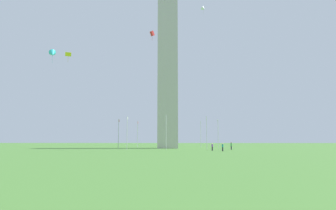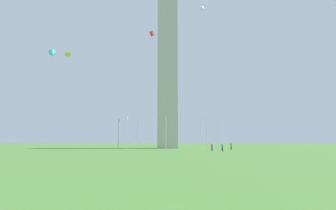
{
  "view_description": "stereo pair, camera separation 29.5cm",
  "coord_description": "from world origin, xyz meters",
  "px_view_note": "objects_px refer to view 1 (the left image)",
  "views": [
    {
      "loc": [
        -84.83,
        -2.73,
        2.36
      ],
      "look_at": [
        0.0,
        0.0,
        11.99
      ],
      "focal_mm": 32.69,
      "sensor_mm": 36.0,
      "label": 1
    },
    {
      "loc": [
        -84.82,
        -3.03,
        2.36
      ],
      "look_at": [
        0.0,
        0.0,
        11.99
      ],
      "focal_mm": 32.69,
      "sensor_mm": 36.0,
      "label": 2
    }
  ],
  "objects_px": {
    "flagpole_sw": "(207,131)",
    "person_purple_shirt": "(212,147)",
    "flagpole_nw": "(201,133)",
    "kite_red_box": "(152,33)",
    "kite_cyan_delta": "(53,54)",
    "kite_white_delta": "(204,9)",
    "flagpole_w": "(218,132)",
    "flagpole_n": "(169,133)",
    "person_teal_shirt": "(223,147)",
    "obelisk_monument": "(168,58)",
    "person_green_shirt": "(231,146)",
    "kite_yellow_diamond": "(68,55)",
    "flagpole_s": "(166,131)",
    "flagpole_ne": "(138,133)",
    "flagpole_e": "(118,132)",
    "flagpole_se": "(127,131)"
  },
  "relations": [
    {
      "from": "kite_cyan_delta",
      "to": "kite_white_delta",
      "type": "bearing_deg",
      "value": -93.56
    },
    {
      "from": "flagpole_w",
      "to": "flagpole_n",
      "type": "bearing_deg",
      "value": 45.0
    },
    {
      "from": "person_purple_shirt",
      "to": "flagpole_se",
      "type": "bearing_deg",
      "value": 49.97
    },
    {
      "from": "flagpole_se",
      "to": "kite_yellow_diamond",
      "type": "height_order",
      "value": "kite_yellow_diamond"
    },
    {
      "from": "flagpole_sw",
      "to": "kite_red_box",
      "type": "height_order",
      "value": "kite_red_box"
    },
    {
      "from": "flagpole_sw",
      "to": "flagpole_w",
      "type": "bearing_deg",
      "value": -22.5
    },
    {
      "from": "flagpole_sw",
      "to": "kite_red_box",
      "type": "distance_m",
      "value": 27.18
    },
    {
      "from": "flagpole_ne",
      "to": "person_teal_shirt",
      "type": "distance_m",
      "value": 38.07
    },
    {
      "from": "person_teal_shirt",
      "to": "person_purple_shirt",
      "type": "xyz_separation_m",
      "value": [
        2.9,
        1.8,
        -0.01
      ]
    },
    {
      "from": "flagpole_nw",
      "to": "kite_red_box",
      "type": "bearing_deg",
      "value": 150.64
    },
    {
      "from": "flagpole_n",
      "to": "obelisk_monument",
      "type": "bearing_deg",
      "value": 180.0
    },
    {
      "from": "flagpole_nw",
      "to": "person_teal_shirt",
      "type": "relative_size",
      "value": 4.95
    },
    {
      "from": "flagpole_ne",
      "to": "person_teal_shirt",
      "type": "bearing_deg",
      "value": -145.1
    },
    {
      "from": "flagpole_s",
      "to": "kite_yellow_diamond",
      "type": "height_order",
      "value": "kite_yellow_diamond"
    },
    {
      "from": "flagpole_ne",
      "to": "kite_cyan_delta",
      "type": "height_order",
      "value": "kite_cyan_delta"
    },
    {
      "from": "obelisk_monument",
      "to": "flagpole_w",
      "type": "xyz_separation_m",
      "value": [
        0.06,
        -13.82,
        -20.91
      ]
    },
    {
      "from": "flagpole_e",
      "to": "flagpole_sw",
      "type": "xyz_separation_m",
      "value": [
        -9.77,
        -23.6,
        0.0
      ]
    },
    {
      "from": "flagpole_s",
      "to": "kite_red_box",
      "type": "relative_size",
      "value": 3.26
    },
    {
      "from": "flagpole_w",
      "to": "flagpole_sw",
      "type": "bearing_deg",
      "value": 157.5
    },
    {
      "from": "obelisk_monument",
      "to": "person_teal_shirt",
      "type": "distance_m",
      "value": 34.57
    },
    {
      "from": "flagpole_sw",
      "to": "kite_yellow_diamond",
      "type": "xyz_separation_m",
      "value": [
        -21.61,
        26.93,
        13.3
      ]
    },
    {
      "from": "kite_red_box",
      "to": "person_teal_shirt",
      "type": "bearing_deg",
      "value": -116.59
    },
    {
      "from": "flagpole_e",
      "to": "flagpole_s",
      "type": "distance_m",
      "value": 19.55
    },
    {
      "from": "flagpole_n",
      "to": "flagpole_s",
      "type": "height_order",
      "value": "same"
    },
    {
      "from": "flagpole_w",
      "to": "person_teal_shirt",
      "type": "xyz_separation_m",
      "value": [
        -21.31,
        1.91,
        -3.62
      ]
    },
    {
      "from": "flagpole_se",
      "to": "kite_red_box",
      "type": "relative_size",
      "value": 3.26
    },
    {
      "from": "person_green_shirt",
      "to": "person_teal_shirt",
      "type": "distance_m",
      "value": 9.94
    },
    {
      "from": "person_purple_shirt",
      "to": "flagpole_n",
      "type": "bearing_deg",
      "value": 0.87
    },
    {
      "from": "person_purple_shirt",
      "to": "kite_white_delta",
      "type": "distance_m",
      "value": 30.66
    },
    {
      "from": "flagpole_s",
      "to": "person_green_shirt",
      "type": "relative_size",
      "value": 4.59
    },
    {
      "from": "obelisk_monument",
      "to": "person_green_shirt",
      "type": "distance_m",
      "value": 31.21
    },
    {
      "from": "person_teal_shirt",
      "to": "kite_white_delta",
      "type": "height_order",
      "value": "kite_white_delta"
    },
    {
      "from": "flagpole_n",
      "to": "person_green_shirt",
      "type": "xyz_separation_m",
      "value": [
        -25.79,
        -15.29,
        -3.56
      ]
    },
    {
      "from": "flagpole_sw",
      "to": "kite_red_box",
      "type": "bearing_deg",
      "value": 106.38
    },
    {
      "from": "flagpole_nw",
      "to": "kite_cyan_delta",
      "type": "relative_size",
      "value": 2.47
    },
    {
      "from": "flagpole_e",
      "to": "flagpole_ne",
      "type": "bearing_deg",
      "value": -22.5
    },
    {
      "from": "person_teal_shirt",
      "to": "kite_cyan_delta",
      "type": "xyz_separation_m",
      "value": [
        3.99,
        37.95,
        21.22
      ]
    },
    {
      "from": "flagpole_sw",
      "to": "person_purple_shirt",
      "type": "xyz_separation_m",
      "value": [
        -8.64,
        -0.34,
        -3.64
      ]
    },
    {
      "from": "flagpole_e",
      "to": "flagpole_nw",
      "type": "distance_m",
      "value": 25.54
    },
    {
      "from": "person_green_shirt",
      "to": "person_teal_shirt",
      "type": "height_order",
      "value": "person_green_shirt"
    },
    {
      "from": "kite_cyan_delta",
      "to": "person_teal_shirt",
      "type": "bearing_deg",
      "value": -96.01
    },
    {
      "from": "kite_white_delta",
      "to": "person_green_shirt",
      "type": "bearing_deg",
      "value": -41.83
    },
    {
      "from": "kite_white_delta",
      "to": "kite_yellow_diamond",
      "type": "height_order",
      "value": "kite_white_delta"
    },
    {
      "from": "flagpole_sw",
      "to": "person_green_shirt",
      "type": "xyz_separation_m",
      "value": [
        -2.19,
        -5.51,
        -3.56
      ]
    },
    {
      "from": "flagpole_e",
      "to": "person_teal_shirt",
      "type": "bearing_deg",
      "value": -129.63
    },
    {
      "from": "flagpole_se",
      "to": "flagpole_w",
      "type": "xyz_separation_m",
      "value": [
        9.77,
        -23.6,
        0.0
      ]
    },
    {
      "from": "flagpole_n",
      "to": "kite_yellow_diamond",
      "type": "distance_m",
      "value": 50.14
    },
    {
      "from": "flagpole_e",
      "to": "kite_yellow_diamond",
      "type": "relative_size",
      "value": 4.73
    },
    {
      "from": "obelisk_monument",
      "to": "flagpole_sw",
      "type": "distance_m",
      "value": 25.04
    },
    {
      "from": "flagpole_n",
      "to": "person_green_shirt",
      "type": "relative_size",
      "value": 4.59
    }
  ]
}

